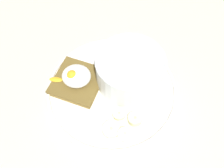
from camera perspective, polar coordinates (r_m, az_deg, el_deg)
The scene contains 9 objects.
ground_plane at distance 53.69cm, azimuth -0.00°, elevation -2.25°, with size 120.00×120.00×2.00cm, color beige.
plate at distance 52.13cm, azimuth -0.00°, elevation -1.27°, with size 27.03×27.03×1.60cm.
oatmeal_bowl at distance 50.36cm, azimuth 4.05°, elevation 3.25°, with size 13.87×13.87×7.09cm.
toast_slice at distance 52.34cm, azimuth -7.99°, elevation 0.17°, with size 11.19×11.19×1.31cm.
poached_egg at distance 50.59cm, azimuth -8.40°, elevation 1.45°, with size 8.71×5.48×3.40cm.
banana_slice_front at distance 48.83cm, azimuth 1.62°, elevation -6.83°, with size 3.37×3.36×0.97cm.
banana_slice_left at distance 47.50cm, azimuth -0.19°, elevation -10.31°, with size 4.21×4.18×1.10cm.
banana_slice_back at distance 46.96cm, azimuth 2.94°, elevation -11.41°, with size 2.74×2.93×1.75cm.
banana_slice_right at distance 48.30cm, azimuth 5.26°, elevation -7.97°, with size 3.39×3.41×1.45cm.
Camera 1 is at (-5.08, 25.95, 47.72)cm, focal length 40.00 mm.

